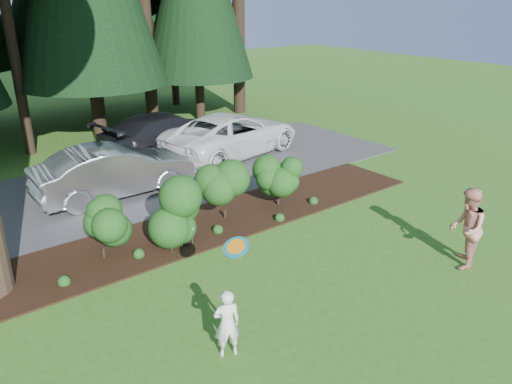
% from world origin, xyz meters
% --- Properties ---
extents(ground, '(80.00, 80.00, 0.00)m').
position_xyz_m(ground, '(0.00, 0.00, 0.00)').
color(ground, '#335618').
rests_on(ground, ground).
extents(mulch_bed, '(16.00, 2.50, 0.05)m').
position_xyz_m(mulch_bed, '(0.00, 3.25, 0.03)').
color(mulch_bed, black).
rests_on(mulch_bed, ground).
extents(driveway, '(22.00, 6.00, 0.03)m').
position_xyz_m(driveway, '(0.00, 7.50, 0.01)').
color(driveway, '#38383A').
rests_on(driveway, ground).
extents(shrub_row, '(6.53, 1.60, 1.61)m').
position_xyz_m(shrub_row, '(0.77, 3.14, 0.81)').
color(shrub_row, '#154615').
rests_on(shrub_row, ground).
extents(lily_cluster, '(0.69, 0.09, 0.57)m').
position_xyz_m(lily_cluster, '(-0.30, 2.40, 0.50)').
color(lily_cluster, '#154615').
rests_on(lily_cluster, ground).
extents(car_silver_wagon, '(4.93, 1.80, 1.61)m').
position_xyz_m(car_silver_wagon, '(-0.10, 6.82, 0.84)').
color(car_silver_wagon, '#AEAEB3').
rests_on(car_silver_wagon, driveway).
extents(car_white_suv, '(6.34, 3.84, 1.64)m').
position_xyz_m(car_white_suv, '(5.25, 8.10, 0.85)').
color(car_white_suv, silver).
rests_on(car_white_suv, driveway).
extents(car_dark_suv, '(5.91, 3.19, 1.63)m').
position_xyz_m(car_dark_suv, '(3.30, 9.80, 0.84)').
color(car_dark_suv, black).
rests_on(car_dark_suv, driveway).
extents(child, '(0.55, 0.46, 1.31)m').
position_xyz_m(child, '(-1.59, -1.44, 0.65)').
color(child, white).
rests_on(child, ground).
extents(adult, '(1.18, 1.11, 1.92)m').
position_xyz_m(adult, '(4.53, -2.23, 0.96)').
color(adult, red).
rests_on(adult, ground).
extents(frisbee, '(0.45, 0.46, 0.26)m').
position_xyz_m(frisbee, '(-1.31, -1.34, 2.01)').
color(frisbee, '#166A7A').
rests_on(frisbee, ground).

